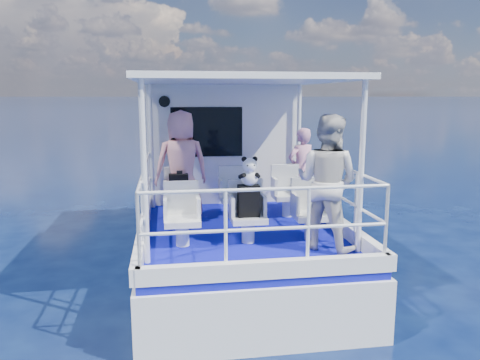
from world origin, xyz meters
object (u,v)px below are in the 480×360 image
Objects in this scene: passenger_port_fwd at (182,165)px; panda at (250,171)px; passenger_stbd_aft at (327,182)px; backpack_center at (249,201)px.

passenger_port_fwd is 1.72m from panda.
passenger_stbd_aft is 4.10× the size of backpack_center.
passenger_port_fwd is 1.73m from backpack_center.
passenger_port_fwd reaches higher than passenger_stbd_aft.
passenger_stbd_aft reaches higher than panda.
backpack_center is (-0.98, 0.34, -0.29)m from passenger_stbd_aft.
panda is at bearing 24.66° from passenger_stbd_aft.
passenger_stbd_aft is 1.03m from panda.
backpack_center is 1.12× the size of panda.
passenger_stbd_aft is (1.83, -1.82, -0.00)m from passenger_port_fwd.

